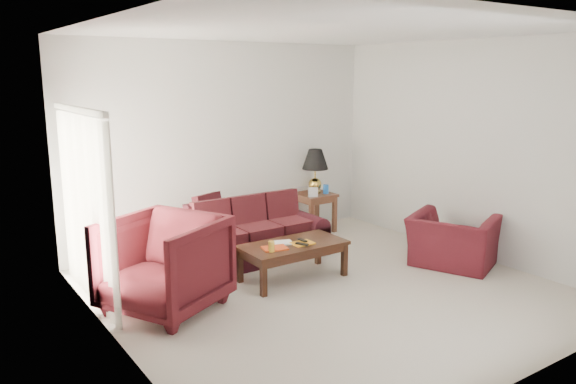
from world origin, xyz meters
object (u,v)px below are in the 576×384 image
at_px(end_table, 314,212).
at_px(armchair_right, 453,241).
at_px(armchair_left, 164,264).
at_px(floor_lamp, 92,220).
at_px(sofa, 255,231).
at_px(coffee_table, 293,261).

relative_size(end_table, armchair_right, 0.59).
bearing_deg(armchair_left, armchair_right, 50.53).
height_order(floor_lamp, armchair_left, floor_lamp).
xyz_separation_m(end_table, armchair_right, (0.51, -2.40, 0.03)).
distance_m(end_table, armchair_left, 3.62).
bearing_deg(end_table, floor_lamp, -177.52).
bearing_deg(floor_lamp, sofa, -15.41).
height_order(end_table, coffee_table, end_table).
distance_m(armchair_left, armchair_right, 3.83).
relative_size(end_table, armchair_left, 0.55).
relative_size(armchair_right, coffee_table, 0.80).
relative_size(end_table, coffee_table, 0.47).
bearing_deg(end_table, coffee_table, -133.93).
bearing_deg(sofa, armchair_left, -152.70).
distance_m(sofa, armchair_left, 1.90).
bearing_deg(armchair_left, end_table, 88.94).
distance_m(sofa, end_table, 1.72).
distance_m(end_table, coffee_table, 2.22).
xyz_separation_m(floor_lamp, armchair_left, (0.34, -1.44, -0.23)).
bearing_deg(floor_lamp, end_table, 2.48).
relative_size(armchair_left, armchair_right, 1.08).
relative_size(sofa, end_table, 3.21).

